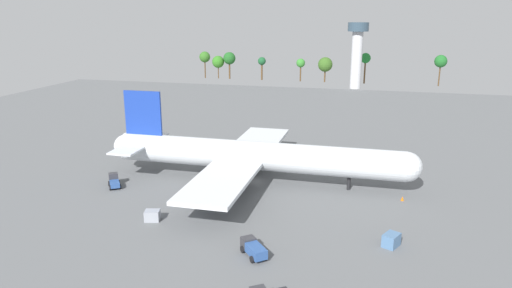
% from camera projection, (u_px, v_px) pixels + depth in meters
% --- Properties ---
extents(ground_plane, '(255.26, 255.26, 0.00)m').
position_uv_depth(ground_plane, '(256.00, 181.00, 96.92)').
color(ground_plane, slate).
extents(cargo_airplane, '(63.82, 51.33, 17.78)m').
position_uv_depth(cargo_airplane, '(254.00, 156.00, 95.54)').
color(cargo_airplane, silver).
rests_on(cargo_airplane, ground_plane).
extents(catering_truck, '(4.81, 5.18, 2.08)m').
position_uv_depth(catering_truck, '(253.00, 248.00, 66.99)').
color(catering_truck, '#333338').
rests_on(catering_truck, ground_plane).
extents(cargo_loader, '(3.89, 4.44, 2.52)m').
position_uv_depth(cargo_loader, '(114.00, 181.00, 93.68)').
color(cargo_loader, '#333338').
rests_on(cargo_loader, ground_plane).
extents(cargo_container_fore, '(2.81, 2.42, 1.78)m').
position_uv_depth(cargo_container_fore, '(152.00, 216.00, 78.47)').
color(cargo_container_fore, '#999EA8').
rests_on(cargo_container_fore, ground_plane).
extents(cargo_container_aft, '(2.91, 3.23, 1.95)m').
position_uv_depth(cargo_container_aft, '(391.00, 240.00, 69.80)').
color(cargo_container_aft, '#4C729E').
rests_on(cargo_container_aft, ground_plane).
extents(safety_cone_nose, '(0.57, 0.57, 0.81)m').
position_uv_depth(safety_cone_nose, '(402.00, 199.00, 86.94)').
color(safety_cone_nose, orange).
rests_on(safety_cone_nose, ground_plane).
extents(control_tower, '(9.22, 9.22, 29.43)m').
position_uv_depth(control_tower, '(357.00, 49.00, 211.68)').
color(control_tower, silver).
rests_on(control_tower, ground_plane).
extents(tree_line_backdrop, '(122.85, 7.20, 14.78)m').
position_uv_depth(tree_line_backdrop, '(288.00, 61.00, 237.96)').
color(tree_line_backdrop, '#51381E').
rests_on(tree_line_backdrop, ground_plane).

